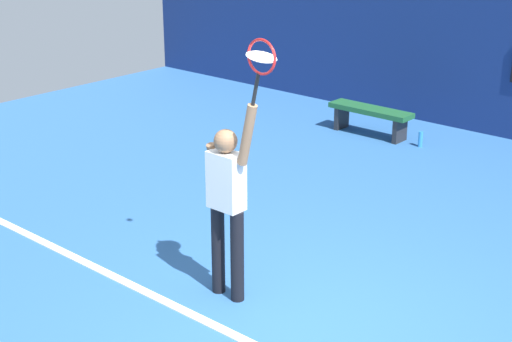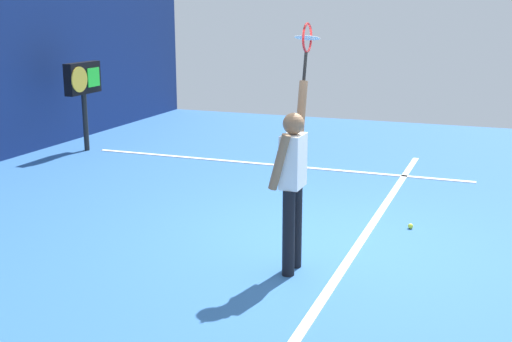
{
  "view_description": "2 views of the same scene",
  "coord_description": "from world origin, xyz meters",
  "px_view_note": "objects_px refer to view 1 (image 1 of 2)",
  "views": [
    {
      "loc": [
        3.6,
        -4.69,
        3.74
      ],
      "look_at": [
        -0.69,
        0.22,
        1.34
      ],
      "focal_mm": 54.19,
      "sensor_mm": 36.0,
      "label": 1
    },
    {
      "loc": [
        -7.26,
        -1.85,
        2.7
      ],
      "look_at": [
        -1.28,
        0.43,
        1.13
      ],
      "focal_mm": 46.51,
      "sensor_mm": 36.0,
      "label": 2
    }
  ],
  "objects_px": {
    "court_bench": "(370,114)",
    "water_bottle": "(421,139)",
    "tennis_player": "(227,199)",
    "tennis_racket": "(261,61)"
  },
  "relations": [
    {
      "from": "tennis_player",
      "to": "tennis_racket",
      "type": "distance_m",
      "value": 1.43
    },
    {
      "from": "court_bench",
      "to": "water_bottle",
      "type": "bearing_deg",
      "value": 0.0
    },
    {
      "from": "tennis_racket",
      "to": "court_bench",
      "type": "bearing_deg",
      "value": 113.02
    },
    {
      "from": "tennis_player",
      "to": "water_bottle",
      "type": "bearing_deg",
      "value": 99.78
    },
    {
      "from": "tennis_racket",
      "to": "tennis_player",
      "type": "bearing_deg",
      "value": 179.41
    },
    {
      "from": "tennis_player",
      "to": "court_bench",
      "type": "bearing_deg",
      "value": 109.13
    },
    {
      "from": "tennis_player",
      "to": "water_bottle",
      "type": "height_order",
      "value": "tennis_player"
    },
    {
      "from": "court_bench",
      "to": "tennis_player",
      "type": "bearing_deg",
      "value": -70.87
    },
    {
      "from": "court_bench",
      "to": "water_bottle",
      "type": "xyz_separation_m",
      "value": [
        0.92,
        0.0,
        -0.22
      ]
    },
    {
      "from": "tennis_racket",
      "to": "water_bottle",
      "type": "distance_m",
      "value": 5.89
    }
  ]
}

